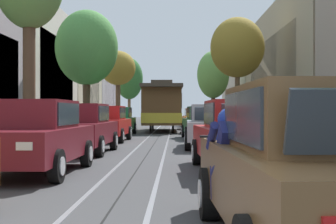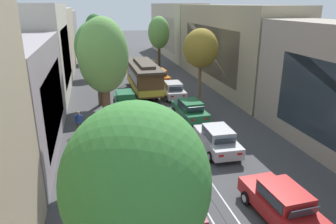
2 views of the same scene
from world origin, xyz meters
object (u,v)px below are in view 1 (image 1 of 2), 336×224
street_tree_kerb_left_fourth (118,69)px  street_tree_kerb_right_second (237,48)px  motorcycle_with_rider (231,172)px  parked_car_silver_mid_right (212,126)px  parked_car_brown_far_right (193,118)px  street_tree_kerb_left_mid (87,48)px  parked_car_green_fourth_right (203,122)px  parked_car_red_fourth_left (106,123)px  pedestrian_on_right_pavement (24,119)px  street_tree_kerb_left_far (129,79)px  parked_car_red_second_right (242,136)px  parked_car_maroon_second_left (33,136)px  parked_car_orange_sixth_right (195,119)px  street_tree_kerb_right_mid (213,75)px  parked_car_brown_near_right (317,168)px  cable_car_trolley (162,107)px  parked_car_green_fifth_left (117,121)px  parked_car_maroon_mid_left (80,128)px  parked_car_silver_fifth_right (201,120)px

street_tree_kerb_left_fourth → street_tree_kerb_right_second: bearing=-59.3°
motorcycle_with_rider → parked_car_silver_mid_right: bearing=86.7°
parked_car_brown_far_right → street_tree_kerb_left_mid: street_tree_kerb_left_mid is taller
street_tree_kerb_left_mid → motorcycle_with_rider: 24.70m
parked_car_green_fourth_right → parked_car_red_fourth_left: bearing=-155.3°
pedestrian_on_right_pavement → street_tree_kerb_left_far: bearing=86.4°
parked_car_red_second_right → pedestrian_on_right_pavement: (-8.61, 11.73, 0.16)m
parked_car_maroon_second_left → street_tree_kerb_left_far: bearing=92.8°
parked_car_orange_sixth_right → motorcycle_with_rider: bearing=-91.6°
pedestrian_on_right_pavement → parked_car_red_second_right: bearing=-53.7°
parked_car_orange_sixth_right → street_tree_kerb_right_mid: 10.76m
parked_car_maroon_second_left → parked_car_brown_near_right: (4.39, -5.63, 0.00)m
cable_car_trolley → pedestrian_on_right_pavement: size_ratio=5.38×
parked_car_orange_sixth_right → parked_car_brown_far_right: 6.19m
street_tree_kerb_right_mid → motorcycle_with_rider: size_ratio=3.61×
parked_car_red_fourth_left → street_tree_kerb_right_mid: size_ratio=0.61×
parked_car_green_fifth_left → street_tree_kerb_right_second: size_ratio=0.64×
parked_car_brown_far_right → street_tree_kerb_right_second: street_tree_kerb_right_second is taller
parked_car_brown_far_right → street_tree_kerb_right_mid: (2.06, 3.55, 4.07)m
parked_car_green_fourth_right → street_tree_kerb_right_second: 6.36m
parked_car_red_fourth_left → motorcycle_with_rider: (3.75, -15.84, -0.15)m
cable_car_trolley → street_tree_kerb_left_fourth: bearing=112.5°
parked_car_maroon_mid_left → street_tree_kerb_left_mid: bearing=99.8°
motorcycle_with_rider → street_tree_kerb_right_second: bearing=82.4°
parked_car_green_fifth_left → parked_car_red_fourth_left: bearing=-87.8°
parked_car_red_second_right → parked_car_brown_near_right: bearing=-91.3°
street_tree_kerb_right_second → parked_car_red_second_right: bearing=-97.1°
parked_car_brown_far_right → parked_car_silver_fifth_right: bearing=-90.0°
street_tree_kerb_left_fourth → street_tree_kerb_right_second: size_ratio=0.99×
parked_car_green_fifth_left → street_tree_kerb_left_mid: size_ratio=0.58×
parked_car_green_fifth_left → street_tree_kerb_right_mid: street_tree_kerb_right_mid is taller
parked_car_green_fifth_left → motorcycle_with_rider: bearing=-79.6°
parked_car_silver_mid_right → parked_car_brown_far_right: (0.25, 24.86, 0.00)m
parked_car_green_fifth_left → parked_car_green_fourth_right: size_ratio=0.99×
pedestrian_on_right_pavement → parked_car_brown_near_right: bearing=-64.5°
parked_car_brown_far_right → street_tree_kerb_left_fourth: size_ratio=0.65×
parked_car_brown_near_right → street_tree_kerb_right_second: (2.24, 23.01, 4.21)m
parked_car_maroon_second_left → parked_car_red_fourth_left: 11.09m
parked_car_maroon_second_left → street_tree_kerb_right_mid: street_tree_kerb_right_mid is taller
parked_car_maroon_mid_left → parked_car_red_fourth_left: same height
parked_car_brown_far_right → street_tree_kerb_left_fourth: (-6.68, -0.18, 4.32)m
parked_car_green_fifth_left → motorcycle_with_rider: size_ratio=2.20×
parked_car_red_fourth_left → parked_car_orange_sixth_right: same height
parked_car_maroon_mid_left → street_tree_kerb_left_fourth: 27.38m
parked_car_green_fourth_right → street_tree_kerb_left_mid: (-6.79, 5.61, 4.41)m
parked_car_red_fourth_left → street_tree_kerb_right_second: size_ratio=0.65×
street_tree_kerb_right_mid → parked_car_maroon_second_left: bearing=-100.6°
street_tree_kerb_left_far → street_tree_kerb_right_second: bearing=-71.1°
parked_car_maroon_second_left → street_tree_kerb_right_mid: size_ratio=0.61×
parked_car_brown_near_right → street_tree_kerb_right_mid: 41.60m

